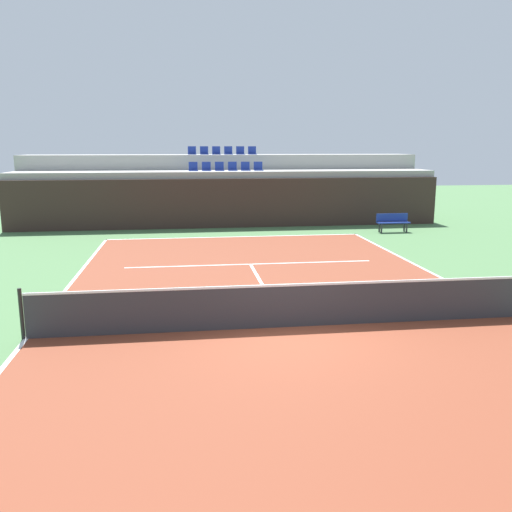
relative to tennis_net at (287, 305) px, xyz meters
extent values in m
plane|color=#477042|center=(0.00, 0.00, -0.51)|extent=(80.00, 80.00, 0.00)
cube|color=brown|center=(0.00, 0.00, -0.50)|extent=(11.00, 24.00, 0.01)
cube|color=white|center=(0.00, 11.95, -0.50)|extent=(11.00, 0.10, 0.00)
cube|color=white|center=(-5.45, 0.00, -0.50)|extent=(0.10, 24.00, 0.00)
cube|color=white|center=(0.00, 6.40, -0.50)|extent=(8.26, 0.10, 0.00)
cube|color=white|center=(0.00, 3.20, -0.50)|extent=(0.10, 6.40, 0.00)
cube|color=#33231E|center=(0.00, 14.80, 0.67)|extent=(20.92, 0.30, 2.36)
cube|color=#9E9E99|center=(0.00, 16.15, 0.83)|extent=(20.92, 2.40, 2.67)
cube|color=#9E9E99|center=(0.00, 18.55, 1.21)|extent=(20.92, 2.40, 3.43)
cube|color=navy|center=(-1.64, 16.15, 2.18)|extent=(0.44, 0.44, 0.04)
cube|color=navy|center=(-1.64, 16.35, 2.40)|extent=(0.44, 0.04, 0.40)
cube|color=navy|center=(-0.98, 16.15, 2.18)|extent=(0.44, 0.44, 0.04)
cube|color=navy|center=(-0.98, 16.35, 2.40)|extent=(0.44, 0.04, 0.40)
cube|color=navy|center=(-0.33, 16.15, 2.18)|extent=(0.44, 0.44, 0.04)
cube|color=navy|center=(-0.33, 16.35, 2.40)|extent=(0.44, 0.04, 0.40)
cube|color=navy|center=(0.33, 16.15, 2.18)|extent=(0.44, 0.44, 0.04)
cube|color=navy|center=(0.33, 16.35, 2.40)|extent=(0.44, 0.04, 0.40)
cube|color=navy|center=(0.98, 16.15, 2.18)|extent=(0.44, 0.44, 0.04)
cube|color=navy|center=(0.98, 16.35, 2.40)|extent=(0.44, 0.04, 0.40)
cube|color=navy|center=(1.64, 16.15, 2.18)|extent=(0.44, 0.44, 0.04)
cube|color=navy|center=(1.64, 16.35, 2.40)|extent=(0.44, 0.04, 0.40)
cube|color=navy|center=(-1.64, 18.55, 2.94)|extent=(0.44, 0.44, 0.04)
cube|color=navy|center=(-1.64, 18.75, 3.16)|extent=(0.44, 0.04, 0.40)
cube|color=navy|center=(-0.98, 18.55, 2.94)|extent=(0.44, 0.44, 0.04)
cube|color=navy|center=(-0.98, 18.75, 3.16)|extent=(0.44, 0.04, 0.40)
cube|color=navy|center=(-0.33, 18.55, 2.94)|extent=(0.44, 0.44, 0.04)
cube|color=navy|center=(-0.33, 18.75, 3.16)|extent=(0.44, 0.04, 0.40)
cube|color=navy|center=(0.33, 18.55, 2.94)|extent=(0.44, 0.44, 0.04)
cube|color=navy|center=(0.33, 18.75, 3.16)|extent=(0.44, 0.04, 0.40)
cube|color=navy|center=(0.98, 18.55, 2.94)|extent=(0.44, 0.44, 0.04)
cube|color=navy|center=(0.98, 18.75, 3.16)|extent=(0.44, 0.04, 0.40)
cube|color=navy|center=(1.64, 18.55, 2.94)|extent=(0.44, 0.44, 0.04)
cube|color=navy|center=(1.64, 18.75, 3.16)|extent=(0.44, 0.04, 0.40)
cylinder|color=black|center=(-5.50, 0.00, 0.04)|extent=(0.08, 0.08, 1.07)
cube|color=#333338|center=(0.00, 0.00, -0.04)|extent=(10.90, 0.02, 0.92)
cube|color=white|center=(0.00, 0.00, 0.45)|extent=(10.90, 0.04, 0.05)
cube|color=navy|center=(7.34, 12.30, -0.06)|extent=(1.50, 0.40, 0.05)
cube|color=navy|center=(7.34, 12.48, 0.16)|extent=(1.50, 0.04, 0.36)
cube|color=#2D2D33|center=(6.74, 12.16, -0.30)|extent=(0.06, 0.06, 0.42)
cube|color=#2D2D33|center=(7.94, 12.16, -0.30)|extent=(0.06, 0.06, 0.42)
cube|color=#2D2D33|center=(6.74, 12.44, -0.30)|extent=(0.06, 0.06, 0.42)
cube|color=#2D2D33|center=(7.94, 12.44, -0.30)|extent=(0.06, 0.06, 0.42)
camera|label=1|loc=(-2.17, -10.99, 3.39)|focal=37.65mm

